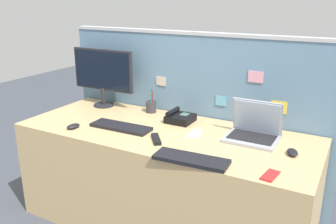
{
  "coord_description": "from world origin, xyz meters",
  "views": [
    {
      "loc": [
        1.13,
        -2.0,
        1.61
      ],
      "look_at": [
        0.0,
        0.05,
        0.85
      ],
      "focal_mm": 38.42,
      "sensor_mm": 36.0,
      "label": 1
    }
  ],
  "objects_px": {
    "keyboard_spare": "(121,127)",
    "pen_cup": "(151,107)",
    "laptop": "(254,130)",
    "keyboard_main": "(191,159)",
    "cell_phone_red_case": "(270,175)",
    "computer_mouse_left_hand": "(292,152)",
    "tv_remote": "(156,139)",
    "desktop_monitor": "(103,72)",
    "cell_phone_white_slab": "(195,133)",
    "computer_mouse_right_hand": "(73,126)",
    "desk_phone": "(180,118)"
  },
  "relations": [
    {
      "from": "keyboard_spare",
      "to": "pen_cup",
      "type": "distance_m",
      "value": 0.41
    },
    {
      "from": "computer_mouse_right_hand",
      "to": "pen_cup",
      "type": "bearing_deg",
      "value": 73.41
    },
    {
      "from": "cell_phone_red_case",
      "to": "pen_cup",
      "type": "bearing_deg",
      "value": 157.87
    },
    {
      "from": "desk_phone",
      "to": "cell_phone_white_slab",
      "type": "distance_m",
      "value": 0.27
    },
    {
      "from": "desktop_monitor",
      "to": "cell_phone_white_slab",
      "type": "bearing_deg",
      "value": -13.75
    },
    {
      "from": "desk_phone",
      "to": "tv_remote",
      "type": "relative_size",
      "value": 1.08
    },
    {
      "from": "tv_remote",
      "to": "computer_mouse_right_hand",
      "type": "bearing_deg",
      "value": 149.68
    },
    {
      "from": "pen_cup",
      "to": "cell_phone_white_slab",
      "type": "height_order",
      "value": "pen_cup"
    },
    {
      "from": "desk_phone",
      "to": "cell_phone_red_case",
      "type": "distance_m",
      "value": 0.94
    },
    {
      "from": "desktop_monitor",
      "to": "computer_mouse_right_hand",
      "type": "bearing_deg",
      "value": -74.08
    },
    {
      "from": "keyboard_main",
      "to": "keyboard_spare",
      "type": "distance_m",
      "value": 0.69
    },
    {
      "from": "keyboard_main",
      "to": "computer_mouse_right_hand",
      "type": "xyz_separation_m",
      "value": [
        -0.94,
        0.08,
        0.01
      ]
    },
    {
      "from": "desktop_monitor",
      "to": "cell_phone_white_slab",
      "type": "height_order",
      "value": "desktop_monitor"
    },
    {
      "from": "pen_cup",
      "to": "computer_mouse_left_hand",
      "type": "bearing_deg",
      "value": -14.42
    },
    {
      "from": "keyboard_main",
      "to": "pen_cup",
      "type": "height_order",
      "value": "pen_cup"
    },
    {
      "from": "desktop_monitor",
      "to": "computer_mouse_right_hand",
      "type": "distance_m",
      "value": 0.62
    },
    {
      "from": "desk_phone",
      "to": "computer_mouse_right_hand",
      "type": "height_order",
      "value": "desk_phone"
    },
    {
      "from": "keyboard_spare",
      "to": "computer_mouse_left_hand",
      "type": "height_order",
      "value": "computer_mouse_left_hand"
    },
    {
      "from": "keyboard_main",
      "to": "keyboard_spare",
      "type": "relative_size",
      "value": 0.97
    },
    {
      "from": "desktop_monitor",
      "to": "tv_remote",
      "type": "height_order",
      "value": "desktop_monitor"
    },
    {
      "from": "desktop_monitor",
      "to": "cell_phone_red_case",
      "type": "relative_size",
      "value": 4.26
    },
    {
      "from": "cell_phone_red_case",
      "to": "cell_phone_white_slab",
      "type": "height_order",
      "value": "same"
    },
    {
      "from": "keyboard_main",
      "to": "tv_remote",
      "type": "bearing_deg",
      "value": 149.31
    },
    {
      "from": "pen_cup",
      "to": "computer_mouse_right_hand",
      "type": "bearing_deg",
      "value": -116.25
    },
    {
      "from": "keyboard_main",
      "to": "tv_remote",
      "type": "xyz_separation_m",
      "value": [
        -0.32,
        0.16,
        -0.0
      ]
    },
    {
      "from": "keyboard_main",
      "to": "computer_mouse_left_hand",
      "type": "distance_m",
      "value": 0.6
    },
    {
      "from": "desktop_monitor",
      "to": "desk_phone",
      "type": "distance_m",
      "value": 0.78
    },
    {
      "from": "keyboard_spare",
      "to": "desk_phone",
      "type": "bearing_deg",
      "value": 45.93
    },
    {
      "from": "cell_phone_white_slab",
      "to": "tv_remote",
      "type": "height_order",
      "value": "tv_remote"
    },
    {
      "from": "keyboard_spare",
      "to": "pen_cup",
      "type": "height_order",
      "value": "pen_cup"
    },
    {
      "from": "keyboard_main",
      "to": "computer_mouse_right_hand",
      "type": "height_order",
      "value": "computer_mouse_right_hand"
    },
    {
      "from": "pen_cup",
      "to": "cell_phone_red_case",
      "type": "height_order",
      "value": "pen_cup"
    },
    {
      "from": "desk_phone",
      "to": "cell_phone_red_case",
      "type": "relative_size",
      "value": 1.38
    },
    {
      "from": "tv_remote",
      "to": "laptop",
      "type": "bearing_deg",
      "value": -6.36
    },
    {
      "from": "keyboard_main",
      "to": "computer_mouse_right_hand",
      "type": "relative_size",
      "value": 4.22
    },
    {
      "from": "keyboard_spare",
      "to": "tv_remote",
      "type": "height_order",
      "value": "keyboard_spare"
    },
    {
      "from": "desk_phone",
      "to": "cell_phone_red_case",
      "type": "height_order",
      "value": "desk_phone"
    },
    {
      "from": "laptop",
      "to": "keyboard_spare",
      "type": "distance_m",
      "value": 0.9
    },
    {
      "from": "desktop_monitor",
      "to": "laptop",
      "type": "bearing_deg",
      "value": -5.15
    },
    {
      "from": "desk_phone",
      "to": "keyboard_spare",
      "type": "xyz_separation_m",
      "value": [
        -0.29,
        -0.32,
        -0.02
      ]
    },
    {
      "from": "cell_phone_red_case",
      "to": "computer_mouse_left_hand",
      "type": "bearing_deg",
      "value": 88.89
    },
    {
      "from": "cell_phone_red_case",
      "to": "desktop_monitor",
      "type": "bearing_deg",
      "value": 166.53
    },
    {
      "from": "keyboard_spare",
      "to": "computer_mouse_right_hand",
      "type": "distance_m",
      "value": 0.33
    },
    {
      "from": "laptop",
      "to": "keyboard_main",
      "type": "xyz_separation_m",
      "value": [
        -0.21,
        -0.5,
        -0.05
      ]
    },
    {
      "from": "desktop_monitor",
      "to": "desk_phone",
      "type": "relative_size",
      "value": 3.08
    },
    {
      "from": "keyboard_main",
      "to": "cell_phone_red_case",
      "type": "height_order",
      "value": "keyboard_main"
    },
    {
      "from": "desk_phone",
      "to": "computer_mouse_left_hand",
      "type": "height_order",
      "value": "desk_phone"
    },
    {
      "from": "pen_cup",
      "to": "cell_phone_white_slab",
      "type": "relative_size",
      "value": 1.25
    },
    {
      "from": "keyboard_spare",
      "to": "tv_remote",
      "type": "distance_m",
      "value": 0.34
    },
    {
      "from": "keyboard_spare",
      "to": "cell_phone_white_slab",
      "type": "xyz_separation_m",
      "value": [
        0.5,
        0.15,
        -0.01
      ]
    }
  ]
}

